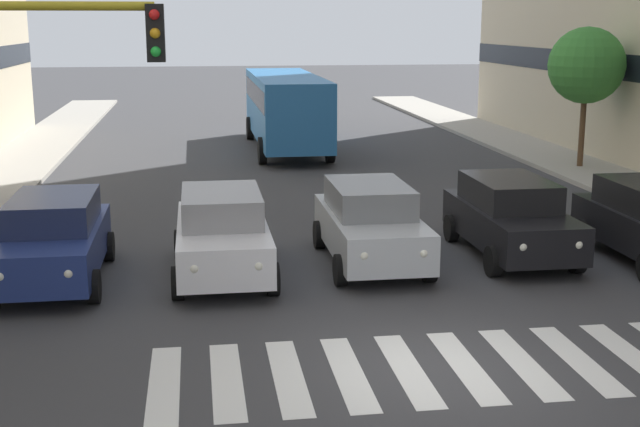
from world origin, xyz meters
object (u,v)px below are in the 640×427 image
(car_1, at_px, (510,217))
(car_2, at_px, (370,223))
(car_3, at_px, (222,233))
(street_tree_2, at_px, (586,66))
(bus_behind_traffic, at_px, (285,103))
(car_4, at_px, (54,239))

(car_1, height_order, car_2, same)
(car_2, xyz_separation_m, car_3, (3.17, 0.40, 0.00))
(car_2, bearing_deg, car_1, -177.05)
(car_3, bearing_deg, car_2, -172.76)
(car_3, bearing_deg, street_tree_2, -139.65)
(car_1, bearing_deg, bus_behind_traffic, -79.28)
(car_2, xyz_separation_m, bus_behind_traffic, (0.00, -17.04, 0.97))
(car_1, height_order, car_3, same)
(car_1, xyz_separation_m, bus_behind_traffic, (3.19, -16.87, 0.97))
(car_2, height_order, bus_behind_traffic, bus_behind_traffic)
(bus_behind_traffic, bearing_deg, car_1, 100.72)
(car_4, distance_m, bus_behind_traffic, 18.63)
(car_3, height_order, bus_behind_traffic, bus_behind_traffic)
(street_tree_2, bearing_deg, bus_behind_traffic, -33.93)
(car_2, distance_m, street_tree_2, 14.56)
(car_4, relative_size, street_tree_2, 0.93)
(street_tree_2, bearing_deg, car_3, 40.35)
(car_4, xyz_separation_m, bus_behind_traffic, (-6.49, -17.43, 0.97))
(car_4, bearing_deg, bus_behind_traffic, -110.44)
(car_1, xyz_separation_m, car_3, (6.36, 0.57, 0.00))
(car_2, distance_m, car_4, 6.51)
(car_2, relative_size, car_4, 1.00)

